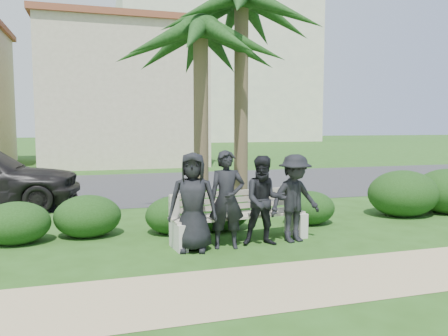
% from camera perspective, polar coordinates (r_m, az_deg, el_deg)
% --- Properties ---
extents(ground, '(160.00, 160.00, 0.00)m').
position_cam_1_polar(ground, '(7.49, 3.63, -10.13)').
color(ground, '#254A15').
rests_on(ground, ground).
extents(footpath, '(30.00, 1.60, 0.01)m').
position_cam_1_polar(footpath, '(5.91, 9.83, -14.50)').
color(footpath, tan).
rests_on(footpath, ground).
extents(asphalt_street, '(160.00, 8.00, 0.01)m').
position_cam_1_polar(asphalt_street, '(15.12, -6.87, -2.23)').
color(asphalt_street, '#2D2D30').
rests_on(asphalt_street, ground).
extents(stucco_bldg_right, '(8.40, 8.40, 7.30)m').
position_cam_1_polar(stucco_bldg_right, '(24.87, -13.19, 9.12)').
color(stucco_bldg_right, '#BBAE8C').
rests_on(stucco_bldg_right, ground).
extents(hotel_tower, '(26.00, 18.00, 37.30)m').
position_cam_1_polar(hotel_tower, '(64.94, -1.58, 15.55)').
color(hotel_tower, '#F4EDCC').
rests_on(hotel_tower, ground).
extents(park_bench, '(2.49, 0.84, 0.85)m').
position_cam_1_polar(park_bench, '(7.69, 2.09, -6.76)').
color(park_bench, '#A79E8C').
rests_on(park_bench, ground).
extents(man_a, '(0.89, 0.71, 1.60)m').
position_cam_1_polar(man_a, '(7.04, -4.09, -4.45)').
color(man_a, black).
rests_on(man_a, ground).
extents(man_b, '(0.66, 0.50, 1.62)m').
position_cam_1_polar(man_b, '(7.20, 0.38, -4.14)').
color(man_b, black).
rests_on(man_b, ground).
extents(man_c, '(0.84, 0.72, 1.52)m').
position_cam_1_polar(man_c, '(7.41, 5.31, -4.28)').
color(man_c, black).
rests_on(man_c, ground).
extents(man_d, '(1.08, 0.74, 1.53)m').
position_cam_1_polar(man_d, '(7.69, 9.21, -3.92)').
color(man_d, black).
rests_on(man_d, ground).
extents(hedge_a, '(1.15, 0.95, 0.75)m').
position_cam_1_polar(hedge_a, '(8.36, -25.53, -6.39)').
color(hedge_a, '#17340E').
rests_on(hedge_a, ground).
extents(hedge_b, '(1.20, 0.99, 0.78)m').
position_cam_1_polar(hedge_b, '(8.42, -17.38, -5.88)').
color(hedge_b, '#17340E').
rests_on(hedge_b, ground).
extents(hedge_c, '(1.11, 0.92, 0.73)m').
position_cam_1_polar(hedge_c, '(8.34, -6.44, -5.98)').
color(hedge_c, '#17340E').
rests_on(hedge_c, ground).
extents(hedge_d, '(1.27, 1.05, 0.83)m').
position_cam_1_polar(hedge_d, '(8.54, -0.72, -5.33)').
color(hedge_d, '#17340E').
rests_on(hedge_d, ground).
extents(hedge_e, '(1.08, 0.89, 0.70)m').
position_cam_1_polar(hedge_e, '(9.22, 11.07, -5.01)').
color(hedge_e, '#17340E').
rests_on(hedge_e, ground).
extents(hedge_f, '(1.63, 1.34, 1.06)m').
position_cam_1_polar(hedge_f, '(10.67, 22.36, -2.94)').
color(hedge_f, '#17340E').
rests_on(hedge_f, ground).
extents(hedge_extra, '(1.63, 1.34, 1.06)m').
position_cam_1_polar(hedge_extra, '(11.49, 27.22, -2.56)').
color(hedge_extra, '#17340E').
rests_on(hedge_extra, ground).
extents(palm_left, '(3.00, 3.00, 5.01)m').
position_cam_1_polar(palm_left, '(9.75, -3.08, 17.55)').
color(palm_left, brown).
rests_on(palm_left, ground).
extents(palm_right, '(3.00, 3.00, 5.78)m').
position_cam_1_polar(palm_right, '(10.43, 2.30, 20.97)').
color(palm_right, brown).
rests_on(palm_right, ground).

